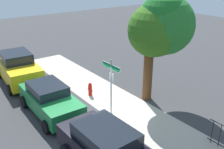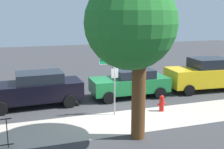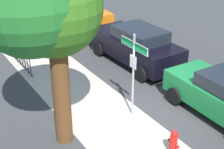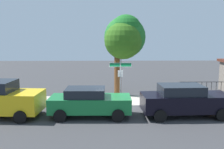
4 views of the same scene
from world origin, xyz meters
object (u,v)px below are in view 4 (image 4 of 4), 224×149
at_px(street_sign, 120,73).
at_px(fire_hydrant, 84,97).
at_px(shade_tree, 124,37).
at_px(car_green, 89,102).
at_px(car_black, 185,100).

bearing_deg(street_sign, fire_hydrant, 175.05).
xyz_separation_m(street_sign, shade_tree, (0.44, 2.76, 2.23)).
bearing_deg(street_sign, car_green, -125.48).
distance_m(street_sign, fire_hydrant, 2.79).
relative_size(shade_tree, fire_hydrant, 7.47).
bearing_deg(car_black, car_green, 177.83).
bearing_deg(fire_hydrant, street_sign, -4.95).
height_order(car_black, fire_hydrant, car_black).
bearing_deg(street_sign, shade_tree, 81.01).
bearing_deg(car_black, fire_hydrant, 152.23).
distance_m(car_green, fire_hydrant, 2.77).
xyz_separation_m(car_black, fire_hydrant, (-5.59, 2.72, -0.49)).
bearing_deg(car_green, shade_tree, 67.94).
height_order(shade_tree, car_green, shade_tree).
bearing_deg(shade_tree, car_green, -112.85).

